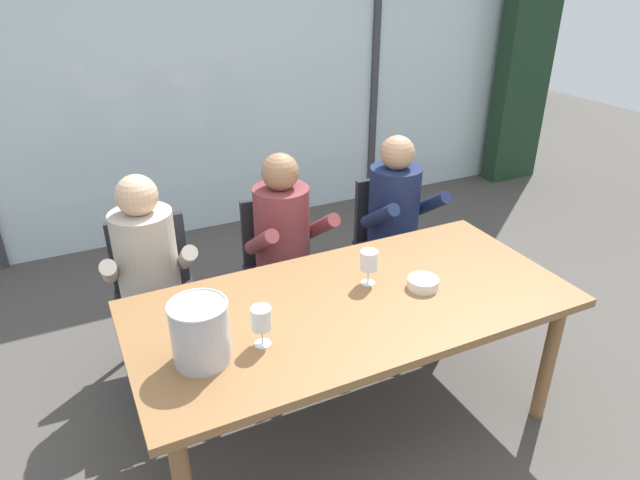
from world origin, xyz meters
name	(u,v)px	position (x,y,z in m)	size (l,w,h in m)	color
ground	(277,320)	(0.00, 1.00, 0.00)	(14.00, 14.00, 0.00)	#4C4742
window_glass_panel	(195,76)	(0.00, 2.60, 1.30)	(7.23, 0.03, 2.60)	silver
window_mullion_right	(375,61)	(1.63, 2.58, 1.30)	(0.06, 0.06, 2.60)	#38383D
hillside_vineyard	(126,57)	(0.00, 6.39, 0.91)	(13.23, 2.40, 1.81)	#568942
curtain_heavy_drape	(527,51)	(3.26, 2.42, 1.30)	(0.56, 0.20, 2.60)	#1E3823
dining_table	(353,314)	(0.00, 0.00, 0.67)	(2.03, 0.96, 0.74)	olive
chair_near_curtain	(155,286)	(-0.75, 0.92, 0.51)	(0.47, 0.47, 0.88)	#232328
chair_left_of_center	(282,259)	(0.01, 0.89, 0.51)	(0.47, 0.47, 0.88)	#232328
chair_center	(391,234)	(0.78, 0.89, 0.51)	(0.44, 0.44, 0.88)	#232328
person_beige_jumper	(150,274)	(-0.78, 0.75, 0.69)	(0.48, 0.62, 1.20)	#B7AD9E
person_maroon_top	(289,244)	(0.00, 0.75, 0.69)	(0.49, 0.63, 1.20)	brown
person_navy_polo	(401,219)	(0.75, 0.75, 0.69)	(0.47, 0.62, 1.20)	#192347
ice_bucket_primary	(200,332)	(-0.73, -0.11, 0.88)	(0.23, 0.23, 0.26)	#B7B7BC
tasting_bowl	(423,283)	(0.35, -0.05, 0.77)	(0.15, 0.15, 0.05)	silver
wine_glass_by_left_taster	(369,262)	(0.14, 0.10, 0.86)	(0.08, 0.08, 0.17)	silver
wine_glass_near_bucket	(261,320)	(-0.49, -0.12, 0.86)	(0.08, 0.08, 0.17)	silver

